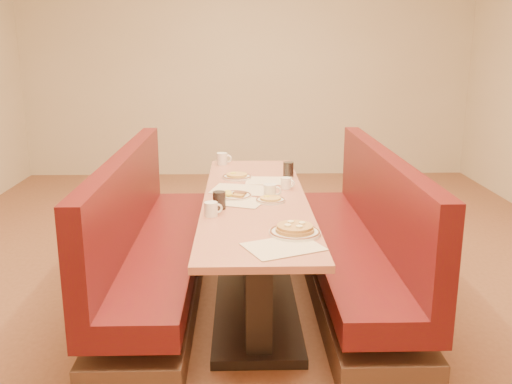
{
  "coord_description": "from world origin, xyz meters",
  "views": [
    {
      "loc": [
        -0.1,
        -3.76,
        1.78
      ],
      "look_at": [
        0.0,
        -0.24,
        0.85
      ],
      "focal_mm": 40.0,
      "sensor_mm": 36.0,
      "label": 1
    }
  ],
  "objects_px": {
    "booth_right": "(359,250)",
    "coffee_mug_c": "(286,183)",
    "eggs_plate": "(233,195)",
    "coffee_mug_a": "(270,191)",
    "diner_table": "(255,249)",
    "coffee_mug_b": "(212,209)",
    "booth_left": "(150,252)",
    "pancake_plate": "(295,231)",
    "soda_tumbler_mid": "(288,169)",
    "coffee_mug_d": "(222,158)",
    "soda_tumbler_near": "(219,200)"
  },
  "relations": [
    {
      "from": "coffee_mug_d",
      "to": "soda_tumbler_mid",
      "type": "bearing_deg",
      "value": -41.08
    },
    {
      "from": "pancake_plate",
      "to": "soda_tumbler_mid",
      "type": "bearing_deg",
      "value": 86.75
    },
    {
      "from": "eggs_plate",
      "to": "coffee_mug_a",
      "type": "height_order",
      "value": "coffee_mug_a"
    },
    {
      "from": "booth_left",
      "to": "eggs_plate",
      "type": "distance_m",
      "value": 0.71
    },
    {
      "from": "coffee_mug_a",
      "to": "booth_left",
      "type": "bearing_deg",
      "value": -174.16
    },
    {
      "from": "coffee_mug_c",
      "to": "soda_tumbler_near",
      "type": "bearing_deg",
      "value": -108.2
    },
    {
      "from": "coffee_mug_d",
      "to": "booth_left",
      "type": "bearing_deg",
      "value": -113.44
    },
    {
      "from": "soda_tumbler_mid",
      "to": "coffee_mug_a",
      "type": "bearing_deg",
      "value": -105.19
    },
    {
      "from": "eggs_plate",
      "to": "soda_tumbler_near",
      "type": "relative_size",
      "value": 2.13
    },
    {
      "from": "diner_table",
      "to": "eggs_plate",
      "type": "height_order",
      "value": "eggs_plate"
    },
    {
      "from": "booth_left",
      "to": "coffee_mug_b",
      "type": "bearing_deg",
      "value": -43.0
    },
    {
      "from": "booth_right",
      "to": "coffee_mug_b",
      "type": "relative_size",
      "value": 22.08
    },
    {
      "from": "coffee_mug_a",
      "to": "coffee_mug_b",
      "type": "bearing_deg",
      "value": -126.09
    },
    {
      "from": "pancake_plate",
      "to": "coffee_mug_b",
      "type": "bearing_deg",
      "value": 142.82
    },
    {
      "from": "pancake_plate",
      "to": "soda_tumbler_near",
      "type": "distance_m",
      "value": 0.67
    },
    {
      "from": "booth_left",
      "to": "eggs_plate",
      "type": "xyz_separation_m",
      "value": [
        0.58,
        0.01,
        0.4
      ]
    },
    {
      "from": "diner_table",
      "to": "soda_tumbler_mid",
      "type": "height_order",
      "value": "soda_tumbler_mid"
    },
    {
      "from": "diner_table",
      "to": "booth_right",
      "type": "distance_m",
      "value": 0.73
    },
    {
      "from": "pancake_plate",
      "to": "coffee_mug_c",
      "type": "relative_size",
      "value": 2.75
    },
    {
      "from": "diner_table",
      "to": "pancake_plate",
      "type": "xyz_separation_m",
      "value": [
        0.2,
        -0.79,
        0.4
      ]
    },
    {
      "from": "diner_table",
      "to": "soda_tumbler_mid",
      "type": "bearing_deg",
      "value": 66.15
    },
    {
      "from": "coffee_mug_a",
      "to": "coffee_mug_c",
      "type": "height_order",
      "value": "coffee_mug_a"
    },
    {
      "from": "diner_table",
      "to": "coffee_mug_d",
      "type": "height_order",
      "value": "coffee_mug_d"
    },
    {
      "from": "booth_right",
      "to": "coffee_mug_c",
      "type": "relative_size",
      "value": 24.0
    },
    {
      "from": "diner_table",
      "to": "booth_left",
      "type": "height_order",
      "value": "booth_left"
    },
    {
      "from": "pancake_plate",
      "to": "soda_tumbler_mid",
      "type": "height_order",
      "value": "soda_tumbler_mid"
    },
    {
      "from": "booth_right",
      "to": "eggs_plate",
      "type": "bearing_deg",
      "value": 179.57
    },
    {
      "from": "booth_left",
      "to": "coffee_mug_c",
      "type": "height_order",
      "value": "booth_left"
    },
    {
      "from": "diner_table",
      "to": "eggs_plate",
      "type": "xyz_separation_m",
      "value": [
        -0.15,
        0.01,
        0.39
      ]
    },
    {
      "from": "coffee_mug_b",
      "to": "soda_tumbler_near",
      "type": "relative_size",
      "value": 1.0
    },
    {
      "from": "coffee_mug_c",
      "to": "soda_tumbler_mid",
      "type": "xyz_separation_m",
      "value": [
        0.05,
        0.4,
        0.01
      ]
    },
    {
      "from": "booth_right",
      "to": "coffee_mug_c",
      "type": "xyz_separation_m",
      "value": [
        -0.5,
        0.23,
        0.43
      ]
    },
    {
      "from": "booth_right",
      "to": "soda_tumbler_mid",
      "type": "xyz_separation_m",
      "value": [
        -0.45,
        0.63,
        0.45
      ]
    },
    {
      "from": "coffee_mug_a",
      "to": "soda_tumbler_near",
      "type": "height_order",
      "value": "soda_tumbler_near"
    },
    {
      "from": "coffee_mug_c",
      "to": "coffee_mug_d",
      "type": "height_order",
      "value": "coffee_mug_d"
    },
    {
      "from": "coffee_mug_d",
      "to": "soda_tumbler_near",
      "type": "height_order",
      "value": "soda_tumbler_near"
    },
    {
      "from": "eggs_plate",
      "to": "coffee_mug_a",
      "type": "bearing_deg",
      "value": -4.2
    },
    {
      "from": "coffee_mug_d",
      "to": "soda_tumbler_near",
      "type": "distance_m",
      "value": 1.37
    },
    {
      "from": "eggs_plate",
      "to": "coffee_mug_c",
      "type": "height_order",
      "value": "coffee_mug_c"
    },
    {
      "from": "pancake_plate",
      "to": "eggs_plate",
      "type": "xyz_separation_m",
      "value": [
        -0.35,
        0.79,
        -0.01
      ]
    },
    {
      "from": "coffee_mug_a",
      "to": "booth_right",
      "type": "bearing_deg",
      "value": 7.75
    },
    {
      "from": "booth_left",
      "to": "soda_tumbler_mid",
      "type": "height_order",
      "value": "booth_left"
    },
    {
      "from": "diner_table",
      "to": "coffee_mug_b",
      "type": "xyz_separation_m",
      "value": [
        -0.28,
        -0.42,
        0.42
      ]
    },
    {
      "from": "eggs_plate",
      "to": "coffee_mug_c",
      "type": "xyz_separation_m",
      "value": [
        0.38,
        0.23,
        0.03
      ]
    },
    {
      "from": "pancake_plate",
      "to": "coffee_mug_d",
      "type": "relative_size",
      "value": 2.16
    },
    {
      "from": "diner_table",
      "to": "booth_left",
      "type": "relative_size",
      "value": 1.0
    },
    {
      "from": "coffee_mug_d",
      "to": "soda_tumbler_near",
      "type": "relative_size",
      "value": 1.17
    },
    {
      "from": "soda_tumbler_near",
      "to": "soda_tumbler_mid",
      "type": "height_order",
      "value": "same"
    },
    {
      "from": "booth_left",
      "to": "coffee_mug_d",
      "type": "distance_m",
      "value": 1.28
    },
    {
      "from": "coffee_mug_a",
      "to": "diner_table",
      "type": "bearing_deg",
      "value": -179.86
    }
  ]
}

